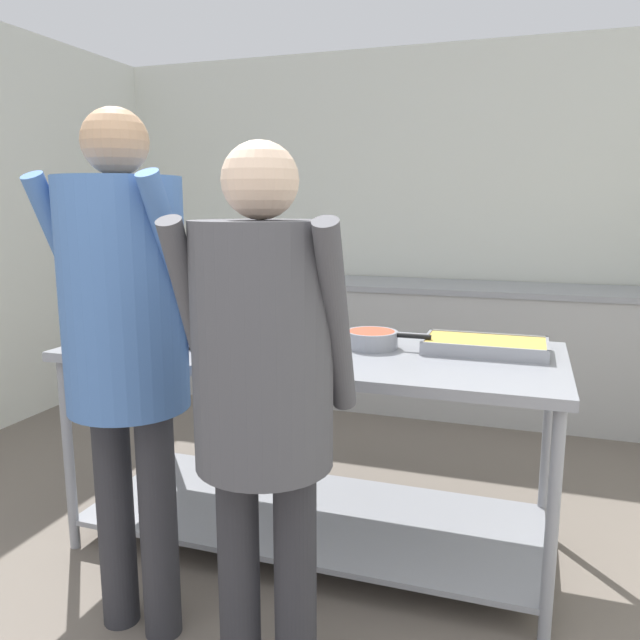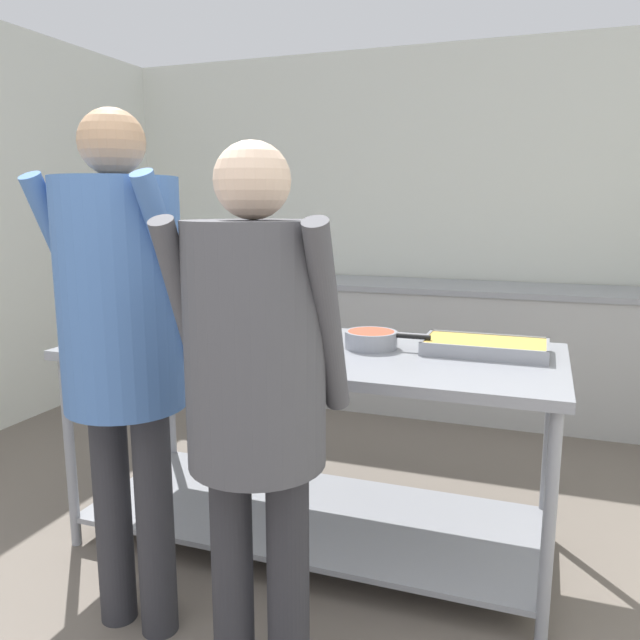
{
  "view_description": "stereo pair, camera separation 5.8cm",
  "coord_description": "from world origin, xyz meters",
  "px_view_note": "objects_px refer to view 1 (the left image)",
  "views": [
    {
      "loc": [
        0.95,
        -0.71,
        1.49
      ],
      "look_at": [
        0.1,
        1.83,
        0.99
      ],
      "focal_mm": 35.0,
      "sensor_mm": 36.0,
      "label": 1
    },
    {
      "loc": [
        1.0,
        -0.69,
        1.49
      ],
      "look_at": [
        0.1,
        1.83,
        0.99
      ],
      "focal_mm": 35.0,
      "sensor_mm": 36.0,
      "label": 2
    }
  ],
  "objects_px": {
    "serving_tray_roast": "(214,338)",
    "guest_serving_right": "(263,376)",
    "guest_serving_left": "(126,325)",
    "water_bottle": "(161,260)",
    "broccoli_bowl": "(308,330)",
    "plate_stack": "(134,332)",
    "serving_tray_vegetables": "(485,346)",
    "sauce_pan": "(372,339)"
  },
  "relations": [
    {
      "from": "plate_stack",
      "to": "broccoli_bowl",
      "type": "bearing_deg",
      "value": 21.2
    },
    {
      "from": "sauce_pan",
      "to": "guest_serving_right",
      "type": "xyz_separation_m",
      "value": [
        -0.08,
        -0.95,
        0.08
      ]
    },
    {
      "from": "broccoli_bowl",
      "to": "water_bottle",
      "type": "height_order",
      "value": "water_bottle"
    },
    {
      "from": "serving_tray_vegetables",
      "to": "guest_serving_left",
      "type": "relative_size",
      "value": 0.28
    },
    {
      "from": "sauce_pan",
      "to": "guest_serving_right",
      "type": "bearing_deg",
      "value": -94.84
    },
    {
      "from": "plate_stack",
      "to": "serving_tray_vegetables",
      "type": "bearing_deg",
      "value": 9.31
    },
    {
      "from": "serving_tray_roast",
      "to": "guest_serving_left",
      "type": "xyz_separation_m",
      "value": [
        0.04,
        -0.67,
        0.18
      ]
    },
    {
      "from": "broccoli_bowl",
      "to": "guest_serving_right",
      "type": "distance_m",
      "value": 1.09
    },
    {
      "from": "sauce_pan",
      "to": "guest_serving_left",
      "type": "distance_m",
      "value": 1.04
    },
    {
      "from": "serving_tray_roast",
      "to": "guest_serving_right",
      "type": "xyz_separation_m",
      "value": [
        0.59,
        -0.81,
        0.1
      ]
    },
    {
      "from": "serving_tray_vegetables",
      "to": "guest_serving_left",
      "type": "distance_m",
      "value": 1.42
    },
    {
      "from": "serving_tray_vegetables",
      "to": "guest_serving_right",
      "type": "relative_size",
      "value": 0.3
    },
    {
      "from": "broccoli_bowl",
      "to": "guest_serving_right",
      "type": "bearing_deg",
      "value": -77.07
    },
    {
      "from": "broccoli_bowl",
      "to": "sauce_pan",
      "type": "distance_m",
      "value": 0.34
    },
    {
      "from": "guest_serving_left",
      "to": "guest_serving_right",
      "type": "distance_m",
      "value": 0.57
    },
    {
      "from": "plate_stack",
      "to": "sauce_pan",
      "type": "bearing_deg",
      "value": 9.69
    },
    {
      "from": "sauce_pan",
      "to": "guest_serving_left",
      "type": "relative_size",
      "value": 0.2
    },
    {
      "from": "serving_tray_roast",
      "to": "guest_serving_left",
      "type": "relative_size",
      "value": 0.23
    },
    {
      "from": "serving_tray_roast",
      "to": "broccoli_bowl",
      "type": "bearing_deg",
      "value": 35.15
    },
    {
      "from": "plate_stack",
      "to": "guest_serving_right",
      "type": "bearing_deg",
      "value": -38.6
    },
    {
      "from": "serving_tray_vegetables",
      "to": "water_bottle",
      "type": "height_order",
      "value": "water_bottle"
    },
    {
      "from": "plate_stack",
      "to": "guest_serving_right",
      "type": "xyz_separation_m",
      "value": [
        0.97,
        -0.77,
        0.09
      ]
    },
    {
      "from": "serving_tray_vegetables",
      "to": "water_bottle",
      "type": "distance_m",
      "value": 3.33
    },
    {
      "from": "serving_tray_vegetables",
      "to": "guest_serving_left",
      "type": "bearing_deg",
      "value": -140.96
    },
    {
      "from": "guest_serving_left",
      "to": "water_bottle",
      "type": "distance_m",
      "value": 3.23
    },
    {
      "from": "serving_tray_roast",
      "to": "sauce_pan",
      "type": "height_order",
      "value": "sauce_pan"
    },
    {
      "from": "plate_stack",
      "to": "serving_tray_roast",
      "type": "xyz_separation_m",
      "value": [
        0.38,
        0.04,
        -0.01
      ]
    },
    {
      "from": "serving_tray_vegetables",
      "to": "serving_tray_roast",
      "type": "bearing_deg",
      "value": -169.45
    },
    {
      "from": "broccoli_bowl",
      "to": "water_bottle",
      "type": "distance_m",
      "value": 2.7
    },
    {
      "from": "serving_tray_roast",
      "to": "guest_serving_right",
      "type": "relative_size",
      "value": 0.25
    },
    {
      "from": "broccoli_bowl",
      "to": "water_bottle",
      "type": "xyz_separation_m",
      "value": [
        -1.95,
        1.86,
        0.11
      ]
    },
    {
      "from": "sauce_pan",
      "to": "water_bottle",
      "type": "xyz_separation_m",
      "value": [
        -2.28,
        1.97,
        0.11
      ]
    },
    {
      "from": "guest_serving_right",
      "to": "water_bottle",
      "type": "relative_size",
      "value": 6.71
    },
    {
      "from": "guest_serving_left",
      "to": "water_bottle",
      "type": "xyz_separation_m",
      "value": [
        -1.65,
        2.78,
        -0.06
      ]
    },
    {
      "from": "guest_serving_right",
      "to": "water_bottle",
      "type": "height_order",
      "value": "guest_serving_right"
    },
    {
      "from": "guest_serving_right",
      "to": "sauce_pan",
      "type": "bearing_deg",
      "value": 85.16
    },
    {
      "from": "water_bottle",
      "to": "guest_serving_left",
      "type": "bearing_deg",
      "value": -59.4
    },
    {
      "from": "sauce_pan",
      "to": "serving_tray_vegetables",
      "type": "height_order",
      "value": "sauce_pan"
    },
    {
      "from": "guest_serving_right",
      "to": "plate_stack",
      "type": "bearing_deg",
      "value": 141.4
    },
    {
      "from": "broccoli_bowl",
      "to": "sauce_pan",
      "type": "xyz_separation_m",
      "value": [
        0.32,
        -0.1,
        0.0
      ]
    },
    {
      "from": "broccoli_bowl",
      "to": "sauce_pan",
      "type": "bearing_deg",
      "value": -17.63
    },
    {
      "from": "guest_serving_right",
      "to": "broccoli_bowl",
      "type": "bearing_deg",
      "value": 102.93
    }
  ]
}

